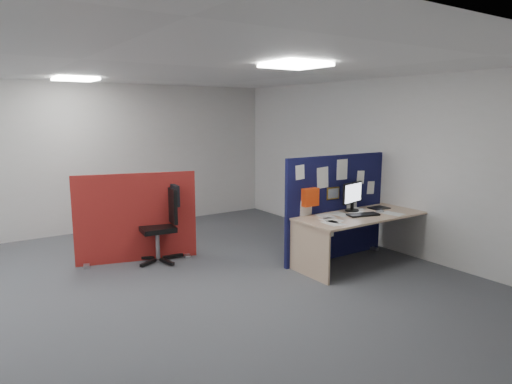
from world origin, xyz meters
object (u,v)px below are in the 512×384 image
main_desk (358,224)px  office_chair (164,219)px  navy_divider (335,207)px  monitor_main (353,195)px  red_divider (136,218)px

main_desk → office_chair: size_ratio=1.80×
navy_divider → main_desk: bearing=-71.0°
office_chair → navy_divider: bearing=-25.0°
navy_divider → office_chair: navy_divider is taller
main_desk → monitor_main: size_ratio=4.15×
monitor_main → office_chair: bearing=133.1°
monitor_main → main_desk: bearing=-120.5°
main_desk → red_divider: 3.22m
navy_divider → monitor_main: size_ratio=3.91×
main_desk → office_chair: bearing=143.7°
monitor_main → office_chair: monitor_main is taller
navy_divider → main_desk: (0.12, -0.35, -0.21)m
office_chair → red_divider: bearing=157.0°
monitor_main → office_chair: 2.78m
navy_divider → office_chair: 2.52m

